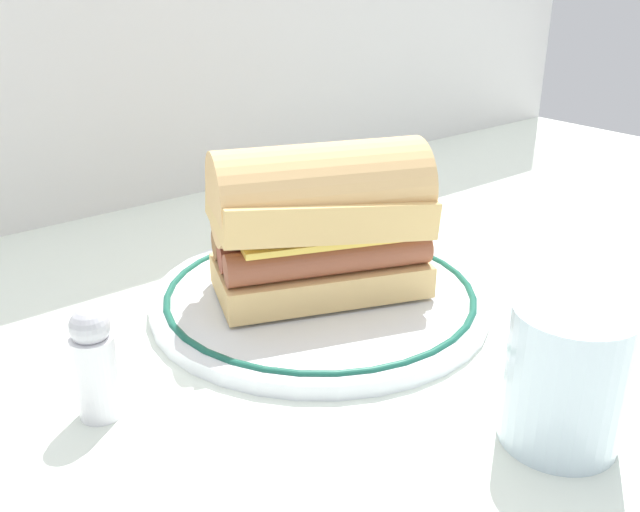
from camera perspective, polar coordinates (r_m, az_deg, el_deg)
The scene contains 6 objects.
ground_plane at distance 0.63m, azimuth 1.25°, elevation -2.82°, with size 1.50×1.50×0.00m, color white.
plate at distance 0.60m, azimuth 0.00°, elevation -3.27°, with size 0.28×0.28×0.01m.
sausage_sandwich at distance 0.57m, azimuth 0.00°, elevation 3.00°, with size 0.19×0.15×0.12m.
drinking_glass at distance 0.45m, azimuth 19.13°, elevation -9.79°, with size 0.07×0.07×0.09m.
salt_shaker at distance 0.47m, azimuth -17.71°, elevation -8.28°, with size 0.03×0.03×0.08m.
butter_knife at distance 0.80m, azimuth 0.99°, elevation 3.63°, with size 0.02×0.14×0.01m.
Camera 1 is at (-0.36, -0.43, 0.28)m, focal length 39.64 mm.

